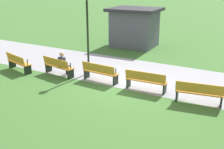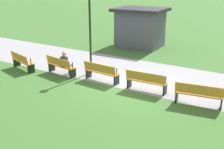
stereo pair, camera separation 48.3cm
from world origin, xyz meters
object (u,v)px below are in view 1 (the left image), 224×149
(bench_4, at_px, (100,72))
(bench_6, at_px, (199,93))
(bench_3, at_px, (58,66))
(bench_5, at_px, (146,80))
(lamp_post, at_px, (87,19))
(kiosk, at_px, (135,27))
(bench_2, at_px, (18,62))
(person_seated, at_px, (63,63))

(bench_4, distance_m, bench_6, 4.49)
(bench_3, bearing_deg, bench_5, 12.05)
(bench_3, height_order, lamp_post, lamp_post)
(kiosk, bearing_deg, bench_2, -112.16)
(kiosk, bearing_deg, lamp_post, -87.96)
(bench_6, bearing_deg, person_seated, 170.05)
(bench_2, bearing_deg, bench_3, 27.08)
(bench_5, bearing_deg, bench_4, 176.98)
(bench_2, xyz_separation_m, bench_6, (8.92, 0.47, 0.00))
(bench_2, relative_size, lamp_post, 0.46)
(bench_5, distance_m, kiosk, 8.24)
(bench_3, relative_size, bench_4, 1.02)
(bench_2, distance_m, bench_6, 8.94)
(bench_3, xyz_separation_m, bench_6, (6.72, 0.00, 0.00))
(lamp_post, bearing_deg, bench_3, -139.10)
(bench_4, xyz_separation_m, kiosk, (-1.66, 7.20, 0.87))
(person_seated, bearing_deg, bench_5, 10.87)
(kiosk, bearing_deg, bench_6, -53.24)
(bench_5, bearing_deg, kiosk, 115.47)
(bench_2, bearing_deg, bench_6, 18.08)
(bench_2, height_order, kiosk, kiosk)
(bench_5, bearing_deg, bench_2, -177.02)
(bench_2, relative_size, person_seated, 1.49)
(bench_2, bearing_deg, person_seated, 28.05)
(person_seated, bearing_deg, bench_6, 8.15)
(bench_6, relative_size, lamp_post, 0.46)
(bench_5, height_order, lamp_post, lamp_post)
(person_seated, distance_m, lamp_post, 2.40)
(bench_2, distance_m, bench_5, 6.72)
(bench_4, height_order, bench_6, same)
(bench_5, height_order, kiosk, kiosk)
(bench_5, distance_m, bench_6, 2.25)
(bench_4, relative_size, person_seated, 1.45)
(bench_3, relative_size, person_seated, 1.48)
(bench_3, height_order, kiosk, kiosk)
(bench_4, xyz_separation_m, bench_5, (2.25, 0.00, 0.00))
(bench_5, height_order, person_seated, person_seated)
(bench_5, relative_size, bench_6, 0.98)
(lamp_post, bearing_deg, bench_6, -9.88)
(lamp_post, bearing_deg, bench_2, -156.55)
(bench_2, relative_size, bench_6, 1.01)
(bench_4, distance_m, person_seated, 1.98)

